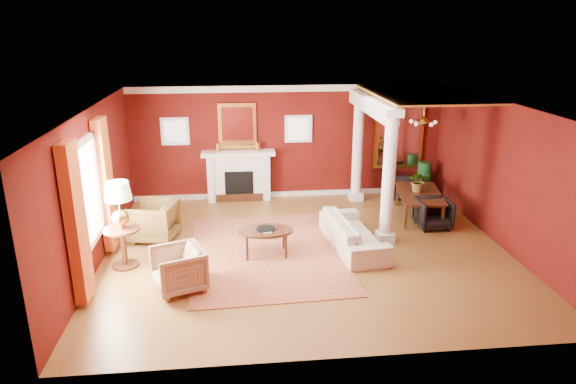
{
  "coord_description": "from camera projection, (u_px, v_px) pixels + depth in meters",
  "views": [
    {
      "loc": [
        -1.35,
        -9.35,
        4.38
      ],
      "look_at": [
        -0.34,
        0.34,
        1.15
      ],
      "focal_mm": 32.0,
      "sensor_mm": 36.0,
      "label": 1
    }
  ],
  "objects": [
    {
      "name": "fireplace",
      "position": [
        239.0,
        176.0,
        13.14
      ],
      "size": [
        1.85,
        0.42,
        1.29
      ],
      "color": "white",
      "rests_on": "ground"
    },
    {
      "name": "armchair_stripe",
      "position": [
        179.0,
        267.0,
        8.73
      ],
      "size": [
        0.99,
        1.02,
        0.83
      ],
      "primitive_type": "imported",
      "rotation": [
        0.0,
        0.0,
        -1.21
      ],
      "color": "tan",
      "rests_on": "ground"
    },
    {
      "name": "dining_chair_far",
      "position": [
        407.0,
        184.0,
        13.36
      ],
      "size": [
        0.88,
        0.84,
        0.75
      ],
      "primitive_type": "imported",
      "rotation": [
        0.0,
        0.0,
        2.88
      ],
      "color": "black",
      "rests_on": "ground"
    },
    {
      "name": "dining_mirror",
      "position": [
        399.0,
        136.0,
        13.4
      ],
      "size": [
        1.3,
        0.07,
        1.7
      ],
      "color": "gold",
      "rests_on": "room_shell"
    },
    {
      "name": "rug",
      "position": [
        267.0,
        253.0,
        10.24
      ],
      "size": [
        3.16,
        4.11,
        0.02
      ],
      "primitive_type": "cube",
      "rotation": [
        0.0,
        0.0,
        0.04
      ],
      "color": "maroon",
      "rests_on": "ground"
    },
    {
      "name": "coffee_book",
      "position": [
        263.0,
        226.0,
        9.88
      ],
      "size": [
        0.17,
        0.02,
        0.24
      ],
      "primitive_type": "imported",
      "rotation": [
        0.0,
        0.0,
        -0.03
      ],
      "color": "#32180E",
      "rests_on": "coffee_table"
    },
    {
      "name": "base_trim",
      "position": [
        289.0,
        194.0,
        13.59
      ],
      "size": [
        8.0,
        0.08,
        0.12
      ],
      "primitive_type": "cube",
      "color": "white",
      "rests_on": "ground"
    },
    {
      "name": "armchair_leopard",
      "position": [
        153.0,
        219.0,
        10.75
      ],
      "size": [
        1.02,
        1.07,
        0.93
      ],
      "primitive_type": "imported",
      "rotation": [
        0.0,
        0.0,
        -1.8
      ],
      "color": "black",
      "rests_on": "ground"
    },
    {
      "name": "flank_window_left",
      "position": [
        175.0,
        131.0,
        12.77
      ],
      "size": [
        0.7,
        0.07,
        0.7
      ],
      "color": "white",
      "rests_on": "room_shell"
    },
    {
      "name": "flank_window_right",
      "position": [
        298.0,
        129.0,
        13.07
      ],
      "size": [
        0.7,
        0.07,
        0.7
      ],
      "color": "white",
      "rests_on": "room_shell"
    },
    {
      "name": "overmantel_mirror",
      "position": [
        237.0,
        126.0,
        12.88
      ],
      "size": [
        0.95,
        0.07,
        1.15
      ],
      "color": "gold",
      "rests_on": "fireplace"
    },
    {
      "name": "sofa",
      "position": [
        354.0,
        228.0,
        10.37
      ],
      "size": [
        0.86,
        2.23,
        0.85
      ],
      "primitive_type": "imported",
      "rotation": [
        0.0,
        0.0,
        1.68
      ],
      "color": "beige",
      "rests_on": "ground"
    },
    {
      "name": "potted_plant",
      "position": [
        420.0,
        169.0,
        11.84
      ],
      "size": [
        0.55,
        0.59,
        0.41
      ],
      "primitive_type": "imported",
      "rotation": [
        0.0,
        0.0,
        -0.14
      ],
      "color": "#26591E",
      "rests_on": "dining_table"
    },
    {
      "name": "header_beam",
      "position": [
        371.0,
        105.0,
        11.48
      ],
      "size": [
        0.3,
        3.2,
        0.32
      ],
      "primitive_type": "cube",
      "color": "white",
      "rests_on": "column_front"
    },
    {
      "name": "column_front",
      "position": [
        389.0,
        176.0,
        10.35
      ],
      "size": [
        0.36,
        0.36,
        2.8
      ],
      "color": "white",
      "rests_on": "ground"
    },
    {
      "name": "chandelier",
      "position": [
        423.0,
        121.0,
        11.62
      ],
      "size": [
        0.6,
        0.62,
        0.75
      ],
      "color": "#B78739",
      "rests_on": "room_shell"
    },
    {
      "name": "room_shell",
      "position": [
        308.0,
        154.0,
        9.71
      ],
      "size": [
        8.04,
        7.04,
        2.92
      ],
      "color": "#590E0C",
      "rests_on": "ground"
    },
    {
      "name": "left_window",
      "position": [
        91.0,
        201.0,
        8.95
      ],
      "size": [
        0.21,
        2.55,
        2.6
      ],
      "color": "white",
      "rests_on": "room_shell"
    },
    {
      "name": "side_table",
      "position": [
        120.0,
        210.0,
        9.34
      ],
      "size": [
        0.67,
        0.67,
        1.66
      ],
      "rotation": [
        0.0,
        0.0,
        0.43
      ],
      "color": "#32180E",
      "rests_on": "ground"
    },
    {
      "name": "ground",
      "position": [
        307.0,
        251.0,
        10.34
      ],
      "size": [
        8.0,
        8.0,
        0.0
      ],
      "primitive_type": "plane",
      "color": "brown",
      "rests_on": "ground"
    },
    {
      "name": "coffee_table",
      "position": [
        266.0,
        232.0,
        10.01
      ],
      "size": [
        1.07,
        1.07,
        0.54
      ],
      "rotation": [
        0.0,
        0.0,
        -0.21
      ],
      "color": "#32180E",
      "rests_on": "ground"
    },
    {
      "name": "column_back",
      "position": [
        358.0,
        146.0,
        12.89
      ],
      "size": [
        0.36,
        0.36,
        2.8
      ],
      "color": "white",
      "rests_on": "ground"
    },
    {
      "name": "dining_chair_near",
      "position": [
        433.0,
        212.0,
        11.41
      ],
      "size": [
        0.73,
        0.68,
        0.73
      ],
      "primitive_type": "imported",
      "rotation": [
        0.0,
        0.0,
        0.03
      ],
      "color": "black",
      "rests_on": "ground"
    },
    {
      "name": "green_urn",
      "position": [
        423.0,
        183.0,
        13.4
      ],
      "size": [
        0.4,
        0.4,
        0.96
      ],
      "color": "#15441D",
      "rests_on": "ground"
    },
    {
      "name": "amber_ceiling",
      "position": [
        424.0,
        94.0,
        11.37
      ],
      "size": [
        2.3,
        3.4,
        0.04
      ],
      "primitive_type": "cube",
      "color": "gold",
      "rests_on": "room_shell"
    },
    {
      "name": "dining_table",
      "position": [
        421.0,
        198.0,
        11.99
      ],
      "size": [
        0.92,
        1.81,
        0.97
      ],
      "primitive_type": "imported",
      "rotation": [
        0.0,
        0.0,
        1.39
      ],
      "color": "#32180E",
      "rests_on": "ground"
    },
    {
      "name": "crown_trim",
      "position": [
        289.0,
        88.0,
        12.72
      ],
      "size": [
        8.0,
        0.08,
        0.16
      ],
      "primitive_type": "cube",
      "color": "white",
      "rests_on": "room_shell"
    }
  ]
}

